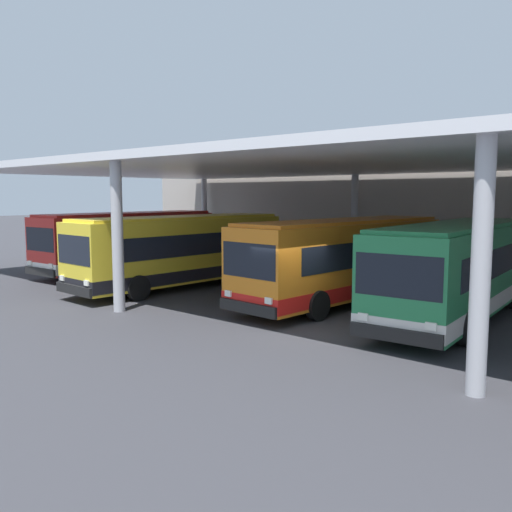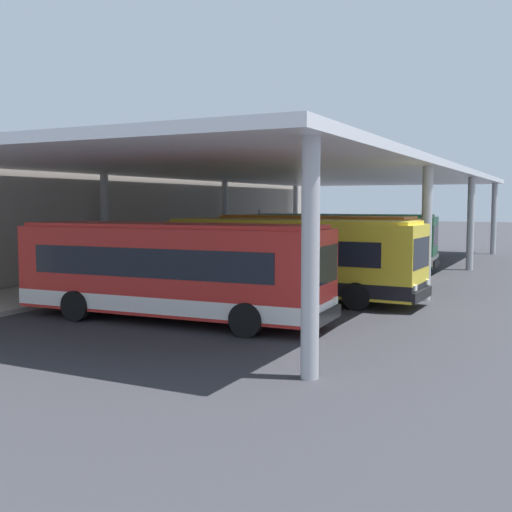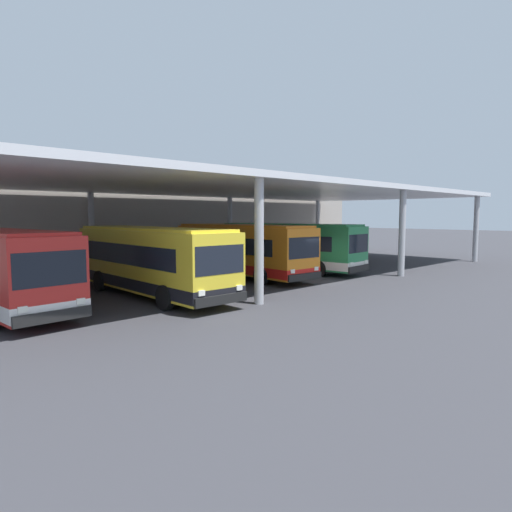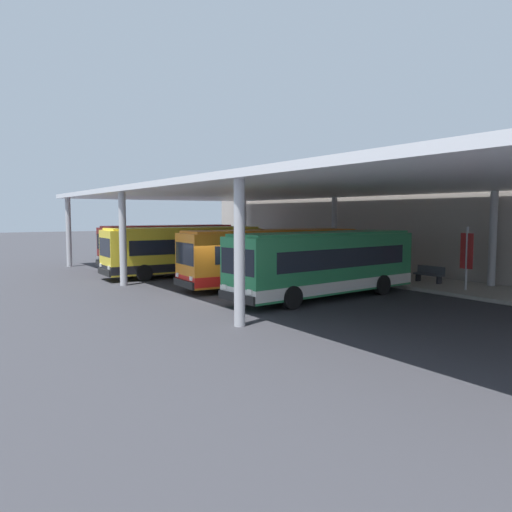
% 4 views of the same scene
% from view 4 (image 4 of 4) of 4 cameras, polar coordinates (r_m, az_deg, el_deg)
% --- Properties ---
extents(ground_plane, '(200.00, 200.00, 0.00)m').
position_cam_4_polar(ground_plane, '(24.55, -4.60, -4.62)').
color(ground_plane, '#333338').
extents(platform_kerb, '(42.00, 4.50, 0.18)m').
position_cam_4_polar(platform_kerb, '(31.91, 14.13, -2.40)').
color(platform_kerb, '#A39E93').
rests_on(platform_kerb, ground).
extents(station_building_facade, '(48.00, 1.60, 6.45)m').
position_cam_4_polar(station_building_facade, '(34.17, 17.89, 3.25)').
color(station_building_facade, '#ADA399').
rests_on(station_building_facade, ground).
extents(canopy_shelter, '(40.00, 17.00, 5.55)m').
position_cam_4_polar(canopy_shelter, '(27.36, 5.50, 7.50)').
color(canopy_shelter, silver).
rests_on(canopy_shelter, ground).
extents(bus_nearest_bay, '(3.07, 10.64, 3.17)m').
position_cam_4_polar(bus_nearest_bay, '(38.90, -9.92, 1.26)').
color(bus_nearest_bay, red).
rests_on(bus_nearest_bay, ground).
extents(bus_second_bay, '(2.95, 10.60, 3.17)m').
position_cam_4_polar(bus_second_bay, '(32.82, -8.15, 0.64)').
color(bus_second_bay, yellow).
rests_on(bus_second_bay, ground).
extents(bus_middle_bay, '(3.15, 10.66, 3.17)m').
position_cam_4_polar(bus_middle_bay, '(27.47, 1.89, -0.12)').
color(bus_middle_bay, orange).
rests_on(bus_middle_bay, ground).
extents(bus_far_bay, '(3.31, 10.69, 3.17)m').
position_cam_4_polar(bus_far_bay, '(24.08, 7.87, -0.86)').
color(bus_far_bay, '#28844C').
rests_on(bus_far_bay, ground).
extents(bench_waiting, '(1.80, 0.45, 0.92)m').
position_cam_4_polar(bench_waiting, '(29.70, 19.25, -1.94)').
color(bench_waiting, '#4C515B').
rests_on(bench_waiting, platform_kerb).
extents(trash_bin, '(0.52, 0.52, 0.98)m').
position_cam_4_polar(trash_bin, '(31.06, 16.43, -1.56)').
color(trash_bin, maroon).
rests_on(trash_bin, platform_kerb).
extents(banner_sign, '(0.70, 0.12, 3.20)m').
position_cam_4_polar(banner_sign, '(27.25, 22.99, 0.14)').
color(banner_sign, '#B2B2B7').
rests_on(banner_sign, platform_kerb).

